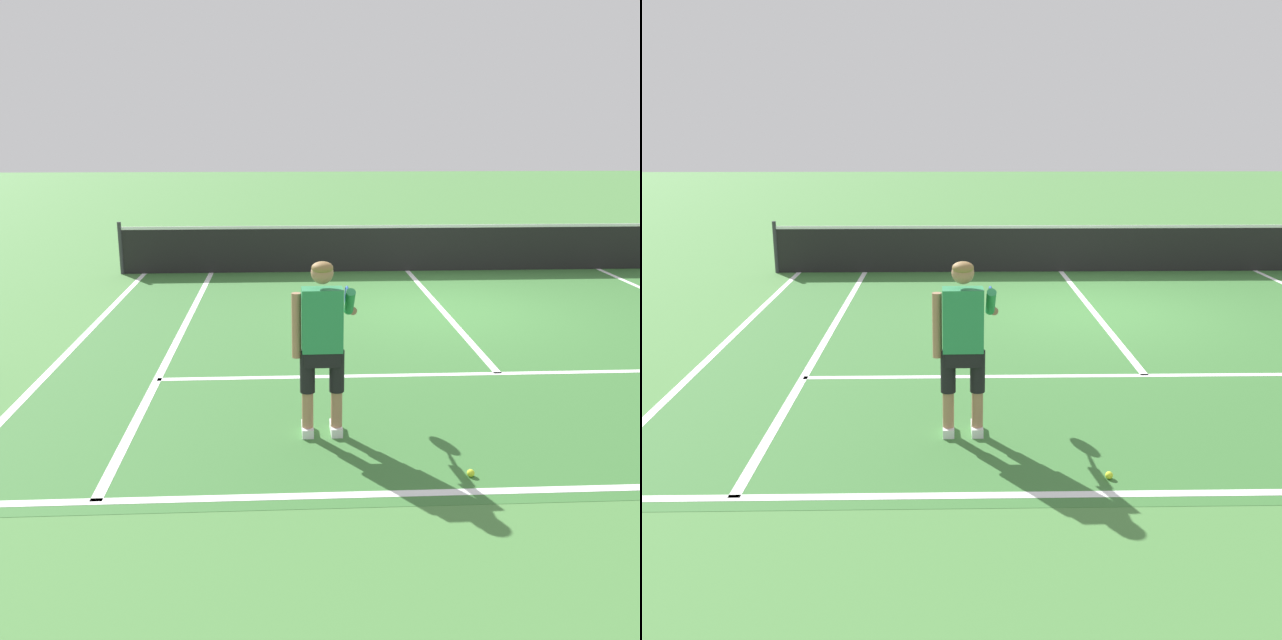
{
  "view_description": "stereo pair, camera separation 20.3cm",
  "coord_description": "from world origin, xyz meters",
  "views": [
    {
      "loc": [
        -2.58,
        -10.95,
        2.86
      ],
      "look_at": [
        -2.24,
        -4.38,
        1.05
      ],
      "focal_mm": 38.75,
      "sensor_mm": 36.0,
      "label": 1
    },
    {
      "loc": [
        -2.37,
        -10.96,
        2.86
      ],
      "look_at": [
        -2.24,
        -4.38,
        1.05
      ],
      "focal_mm": 38.75,
      "sensor_mm": 36.0,
      "label": 2
    }
  ],
  "objects": [
    {
      "name": "tennis_ball_near_feet",
      "position": [
        -1.02,
        -5.69,
        0.03
      ],
      "size": [
        0.07,
        0.07,
        0.07
      ],
      "primitive_type": "sphere",
      "color": "#CCE02D",
      "rests_on": "ground"
    },
    {
      "name": "tennis_net",
      "position": [
        0.0,
        3.26,
        0.5
      ],
      "size": [
        11.96,
        0.08,
        1.07
      ],
      "color": "#333338",
      "rests_on": "ground"
    },
    {
      "name": "line_baseline",
      "position": [
        0.0,
        -5.95,
        0.0
      ],
      "size": [
        10.98,
        0.1,
        0.01
      ],
      "primitive_type": "cube",
      "color": "white",
      "rests_on": "ground"
    },
    {
      "name": "line_service",
      "position": [
        0.0,
        -3.14,
        0.0
      ],
      "size": [
        8.23,
        0.1,
        0.01
      ],
      "primitive_type": "cube",
      "color": "white",
      "rests_on": "ground"
    },
    {
      "name": "line_centre_service",
      "position": [
        0.0,
        0.06,
        0.0
      ],
      "size": [
        0.1,
        6.4,
        0.01
      ],
      "primitive_type": "cube",
      "color": "white",
      "rests_on": "ground"
    },
    {
      "name": "tennis_player",
      "position": [
        -2.23,
        -4.75,
        0.99
      ],
      "size": [
        0.63,
        1.12,
        1.71
      ],
      "color": "white",
      "rests_on": "ground"
    },
    {
      "name": "ground_plane",
      "position": [
        0.0,
        0.0,
        0.0
      ],
      "size": [
        80.0,
        80.0,
        0.0
      ],
      "primitive_type": "plane",
      "color": "#477F3D"
    },
    {
      "name": "line_doubles_left",
      "position": [
        -5.49,
        -1.34,
        0.0
      ],
      "size": [
        0.1,
        9.2,
        0.01
      ],
      "primitive_type": "cube",
      "color": "white",
      "rests_on": "ground"
    },
    {
      "name": "line_singles_left",
      "position": [
        -4.12,
        -1.34,
        0.0
      ],
      "size": [
        0.1,
        9.2,
        0.01
      ],
      "primitive_type": "cube",
      "color": "white",
      "rests_on": "ground"
    },
    {
      "name": "court_inner_surface",
      "position": [
        0.0,
        -1.34,
        0.0
      ],
      "size": [
        10.98,
        9.6,
        0.0
      ],
      "primitive_type": "cube",
      "color": "#387033",
      "rests_on": "ground"
    }
  ]
}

